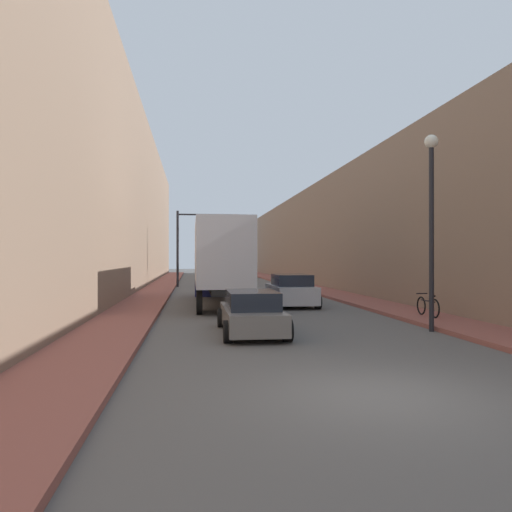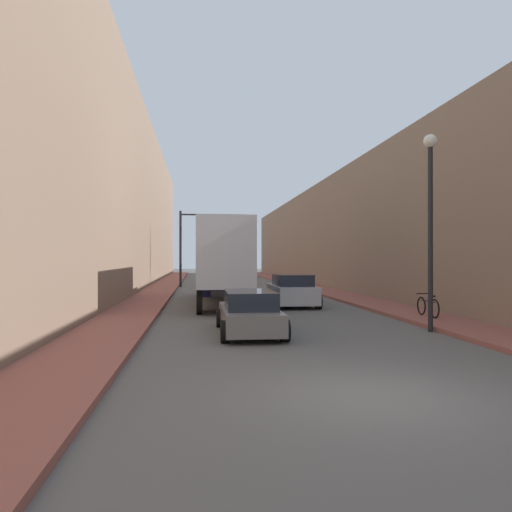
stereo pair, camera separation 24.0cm
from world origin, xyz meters
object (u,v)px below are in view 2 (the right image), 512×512
(traffic_signal_gantry, at_px, (195,235))
(parked_bicycle, at_px, (428,307))
(suv_car, at_px, (292,291))
(semi_truck, at_px, (220,259))
(sedan_car, at_px, (249,313))
(street_lamp, at_px, (430,204))

(traffic_signal_gantry, xyz_separation_m, parked_bicycle, (9.01, -23.34, -3.75))
(suv_car, height_order, traffic_signal_gantry, traffic_signal_gantry)
(semi_truck, height_order, suv_car, semi_truck)
(traffic_signal_gantry, bearing_deg, sedan_car, -85.75)
(traffic_signal_gantry, height_order, street_lamp, street_lamp)
(semi_truck, distance_m, suv_car, 4.28)
(parked_bicycle, bearing_deg, traffic_signal_gantry, 111.11)
(semi_truck, bearing_deg, sedan_car, -87.45)
(semi_truck, relative_size, street_lamp, 1.99)
(sedan_car, distance_m, traffic_signal_gantry, 26.15)
(sedan_car, bearing_deg, street_lamp, -2.66)
(semi_truck, bearing_deg, street_lamp, -59.85)
(sedan_car, xyz_separation_m, suv_car, (3.00, 8.68, 0.11))
(semi_truck, bearing_deg, suv_car, -29.19)
(traffic_signal_gantry, relative_size, street_lamp, 0.98)
(semi_truck, relative_size, traffic_signal_gantry, 2.03)
(suv_car, bearing_deg, sedan_car, -109.06)
(sedan_car, relative_size, parked_bicycle, 2.50)
(traffic_signal_gantry, bearing_deg, parked_bicycle, -68.89)
(street_lamp, relative_size, parked_bicycle, 3.50)
(sedan_car, height_order, suv_car, suv_car)
(parked_bicycle, bearing_deg, suv_car, 123.42)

